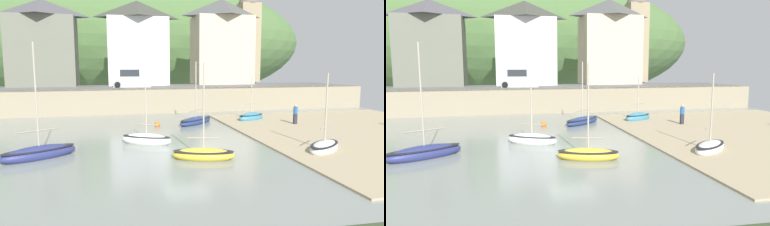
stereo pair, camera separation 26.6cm
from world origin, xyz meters
TOP-DOWN VIEW (x-y plane):
  - ground at (1.40, -9.56)m, footprint 48.00×41.00m
  - quay_seawall at (0.00, 17.50)m, footprint 48.00×9.40m
  - hillside_backdrop at (-4.09, 55.20)m, footprint 80.00×44.00m
  - waterfront_building_left at (-11.55, 25.20)m, footprint 7.68×5.67m
  - waterfront_building_centre at (-0.69, 25.20)m, footprint 7.48×5.20m
  - waterfront_building_right at (10.15, 25.20)m, footprint 7.53×5.52m
  - church_with_spire at (15.42, 29.20)m, footprint 3.00×3.00m
  - fishing_boat_green at (-2.07, 2.44)m, footprint 3.37×2.44m
  - rowboat_small_beached at (7.91, 9.47)m, footprint 3.01×2.20m
  - sailboat_far_left at (7.72, -1.89)m, footprint 3.36×3.07m
  - sailboat_white_hull at (-8.02, 0.26)m, footprint 4.12×3.12m
  - sailboat_blue_trim at (0.50, -1.89)m, footprint 3.56×2.20m
  - sailboat_nearest_shore at (2.78, 9.11)m, footprint 4.02×3.87m
  - parked_car_near_slipway at (-1.76, 20.70)m, footprint 4.22×2.00m
  - person_on_slipway at (10.54, 6.48)m, footprint 0.34×0.34m
  - mooring_buoy at (-0.56, 8.56)m, footprint 0.46×0.46m

SIDE VIEW (x-z plane):
  - mooring_buoy at x=-0.56m, z-range -0.09..0.37m
  - ground at x=1.40m, z-range -0.14..0.47m
  - sailboat_nearest_shore at x=2.78m, z-range -2.42..2.92m
  - sailboat_blue_trim at x=0.50m, z-range -2.36..2.89m
  - sailboat_far_left at x=7.72m, z-range -2.07..2.60m
  - fishing_boat_green at x=-2.07m, z-range -1.67..2.22m
  - sailboat_white_hull at x=-8.02m, z-range -2.87..3.46m
  - rowboat_small_beached at x=7.91m, z-range -1.75..2.37m
  - person_on_slipway at x=10.54m, z-range 0.17..1.79m
  - quay_seawall at x=0.00m, z-range 0.16..2.56m
  - parked_car_near_slipway at x=-1.76m, z-range 2.23..4.18m
  - waterfront_building_left at x=-11.55m, z-range 2.48..12.42m
  - waterfront_building_centre at x=-0.69m, z-range 2.49..12.64m
  - waterfront_building_right at x=10.15m, z-range 2.49..13.26m
  - hillside_backdrop at x=-4.09m, z-range -3.96..22.44m
  - church_with_spire at x=15.42m, z-range 2.62..17.81m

